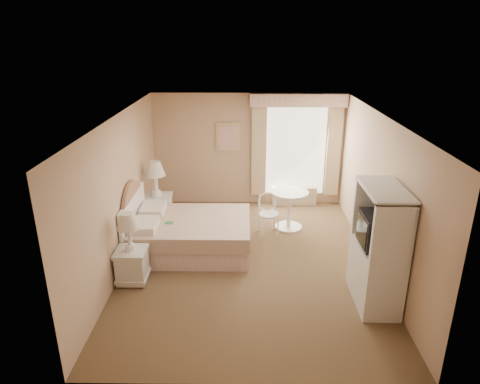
{
  "coord_description": "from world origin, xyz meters",
  "views": [
    {
      "loc": [
        -0.07,
        -6.48,
        3.72
      ],
      "look_at": [
        -0.16,
        0.3,
        1.17
      ],
      "focal_mm": 32.0,
      "sensor_mm": 36.0,
      "label": 1
    }
  ],
  "objects_px": {
    "nightstand_near": "(131,257)",
    "nightstand_far": "(157,202)",
    "cafe_chair": "(268,210)",
    "armoire": "(377,256)",
    "round_table": "(289,204)",
    "bed": "(186,233)"
  },
  "relations": [
    {
      "from": "bed",
      "to": "nightstand_far",
      "type": "relative_size",
      "value": 1.57
    },
    {
      "from": "nightstand_near",
      "to": "cafe_chair",
      "type": "xyz_separation_m",
      "value": [
        2.22,
        1.79,
        0.04
      ]
    },
    {
      "from": "round_table",
      "to": "armoire",
      "type": "distance_m",
      "value": 2.69
    },
    {
      "from": "nightstand_near",
      "to": "cafe_chair",
      "type": "relative_size",
      "value": 1.42
    },
    {
      "from": "armoire",
      "to": "cafe_chair",
      "type": "bearing_deg",
      "value": 122.34
    },
    {
      "from": "round_table",
      "to": "cafe_chair",
      "type": "bearing_deg",
      "value": -152.71
    },
    {
      "from": "nightstand_far",
      "to": "cafe_chair",
      "type": "relative_size",
      "value": 1.64
    },
    {
      "from": "bed",
      "to": "nightstand_near",
      "type": "relative_size",
      "value": 1.81
    },
    {
      "from": "bed",
      "to": "nightstand_far",
      "type": "distance_m",
      "value": 1.3
    },
    {
      "from": "nightstand_far",
      "to": "round_table",
      "type": "distance_m",
      "value": 2.65
    },
    {
      "from": "nightstand_near",
      "to": "armoire",
      "type": "bearing_deg",
      "value": -7.35
    },
    {
      "from": "nightstand_near",
      "to": "armoire",
      "type": "relative_size",
      "value": 0.65
    },
    {
      "from": "nightstand_far",
      "to": "cafe_chair",
      "type": "xyz_separation_m",
      "value": [
        2.22,
        -0.32,
        -0.03
      ]
    },
    {
      "from": "cafe_chair",
      "to": "bed",
      "type": "bearing_deg",
      "value": -163.06
    },
    {
      "from": "bed",
      "to": "cafe_chair",
      "type": "bearing_deg",
      "value": 26.47
    },
    {
      "from": "nightstand_near",
      "to": "nightstand_far",
      "type": "relative_size",
      "value": 0.87
    },
    {
      "from": "nightstand_near",
      "to": "cafe_chair",
      "type": "distance_m",
      "value": 2.85
    },
    {
      "from": "cafe_chair",
      "to": "nightstand_near",
      "type": "bearing_deg",
      "value": -150.61
    },
    {
      "from": "cafe_chair",
      "to": "nightstand_far",
      "type": "bearing_deg",
      "value": 162.29
    },
    {
      "from": "nightstand_near",
      "to": "nightstand_far",
      "type": "bearing_deg",
      "value": 90.0
    },
    {
      "from": "armoire",
      "to": "round_table",
      "type": "bearing_deg",
      "value": 111.95
    },
    {
      "from": "nightstand_near",
      "to": "nightstand_far",
      "type": "height_order",
      "value": "nightstand_far"
    }
  ]
}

